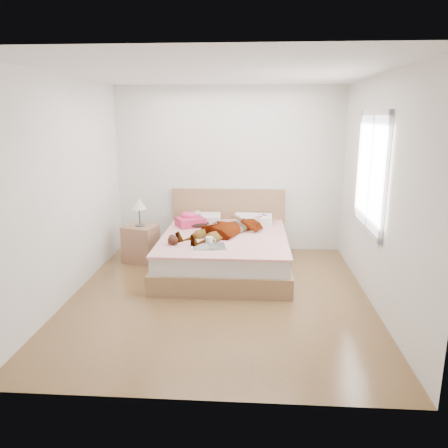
% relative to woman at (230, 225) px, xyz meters
% --- Properties ---
extents(ground, '(4.00, 4.00, 0.00)m').
position_rel_woman_xyz_m(ground, '(-0.08, -1.09, -0.63)').
color(ground, '#4B2F17').
rests_on(ground, ground).
extents(woman, '(1.61, 1.70, 0.23)m').
position_rel_woman_xyz_m(woman, '(0.00, 0.00, 0.00)').
color(woman, white).
rests_on(woman, bed).
extents(hair, '(0.60, 0.66, 0.08)m').
position_rel_woman_xyz_m(hair, '(-0.57, 0.45, -0.08)').
color(hair, black).
rests_on(hair, bed).
extents(phone, '(0.11, 0.11, 0.06)m').
position_rel_woman_xyz_m(phone, '(-0.50, 0.40, 0.08)').
color(phone, silver).
rests_on(phone, bed).
extents(room_shell, '(4.00, 4.00, 4.00)m').
position_rel_woman_xyz_m(room_shell, '(1.70, -0.79, 0.87)').
color(room_shell, white).
rests_on(room_shell, ground).
extents(bed, '(1.80, 2.08, 1.00)m').
position_rel_woman_xyz_m(bed, '(-0.08, -0.06, -0.35)').
color(bed, brown).
rests_on(bed, ground).
extents(towel, '(0.51, 0.48, 0.21)m').
position_rel_woman_xyz_m(towel, '(-0.63, 0.36, -0.03)').
color(towel, '#ED406D').
rests_on(towel, bed).
extents(magazine, '(0.50, 0.37, 0.03)m').
position_rel_woman_xyz_m(magazine, '(-0.24, -0.72, -0.11)').
color(magazine, white).
rests_on(magazine, bed).
extents(coffee_mug, '(0.14, 0.10, 0.11)m').
position_rel_woman_xyz_m(coffee_mug, '(-0.24, -0.61, -0.06)').
color(coffee_mug, white).
rests_on(coffee_mug, bed).
extents(plush_toy, '(0.17, 0.23, 0.12)m').
position_rel_woman_xyz_m(plush_toy, '(-0.72, -0.61, -0.06)').
color(plush_toy, black).
rests_on(plush_toy, bed).
extents(nightstand, '(0.53, 0.50, 0.97)m').
position_rel_woman_xyz_m(nightstand, '(-1.35, 0.15, -0.31)').
color(nightstand, '#8C5E41').
rests_on(nightstand, ground).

